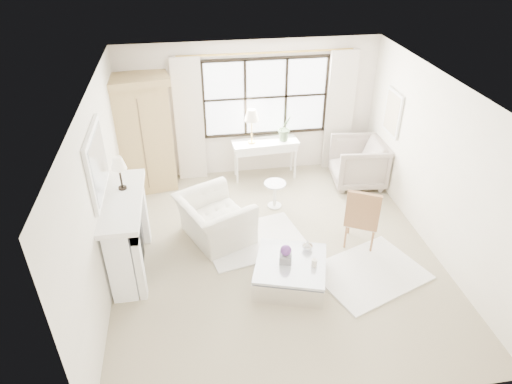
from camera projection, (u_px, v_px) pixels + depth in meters
floor at (276, 252)px, 7.36m from camera, size 5.50×5.50×0.00m
ceiling at (281, 91)px, 5.93m from camera, size 5.50×5.50×0.00m
wall_back at (250, 110)px, 8.94m from camera, size 5.00×0.00×5.00m
wall_front at (335, 325)px, 4.34m from camera, size 5.00×0.00×5.00m
wall_left at (101, 195)px, 6.31m from camera, size 0.00×5.50×5.50m
wall_right at (438, 167)px, 6.98m from camera, size 0.00×5.50×5.50m
window_pane at (266, 97)px, 8.83m from camera, size 2.40×0.02×1.50m
window_frame at (266, 97)px, 8.83m from camera, size 2.50×0.04×1.50m
curtain_rod at (267, 53)px, 8.32m from camera, size 3.30×0.04×0.04m
curtain_left at (189, 121)px, 8.76m from camera, size 0.55×0.10×2.47m
curtain_right at (339, 112)px, 9.16m from camera, size 0.55×0.10×2.47m
fireplace at (125, 234)px, 6.71m from camera, size 0.58×1.66×1.26m
mirror_frame at (97, 163)px, 6.05m from camera, size 0.05×1.15×0.95m
mirror_glass at (99, 163)px, 6.06m from camera, size 0.02×1.00×0.80m
art_frame at (393, 113)px, 8.29m from camera, size 0.04×0.62×0.82m
art_canvas at (392, 113)px, 8.29m from camera, size 0.01×0.52×0.72m
mantel_lamp at (118, 165)px, 6.41m from camera, size 0.22×0.22×0.51m
armoire at (143, 134)px, 8.49m from camera, size 1.22×0.87×2.24m
console_table at (265, 159)px, 9.21m from camera, size 1.33×0.54×0.80m
console_lamp at (252, 116)px, 8.66m from camera, size 0.28×0.28×0.69m
orchid_plant at (285, 128)px, 8.92m from camera, size 0.37×0.34×0.53m
side_table at (275, 191)px, 8.31m from camera, size 0.40×0.40×0.51m
rug_left at (254, 240)px, 7.59m from camera, size 1.80×1.44×0.03m
rug_right at (370, 273)px, 6.92m from camera, size 1.88×1.65×0.03m
club_armchair at (215, 219)px, 7.50m from camera, size 1.40×1.47×0.75m
wingback_chair at (358, 162)px, 8.98m from camera, size 1.10×1.07×0.91m
french_chair at (361, 228)px, 7.39m from camera, size 0.65×0.65×1.08m
coffee_table at (290, 272)px, 6.68m from camera, size 1.25×1.25×0.38m
planter_box at (285, 258)px, 6.55m from camera, size 0.21×0.21×0.13m
planter_flowers at (286, 250)px, 6.48m from camera, size 0.16×0.16×0.16m
pillar_candle at (314, 263)px, 6.47m from camera, size 0.08×0.08×0.12m
coffee_vase at (308, 245)px, 6.77m from camera, size 0.18×0.18×0.17m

